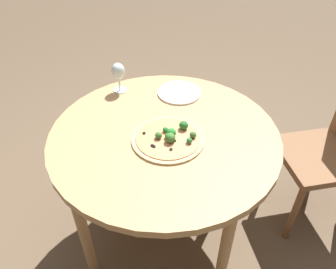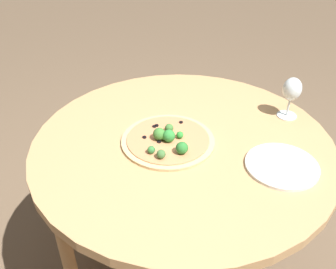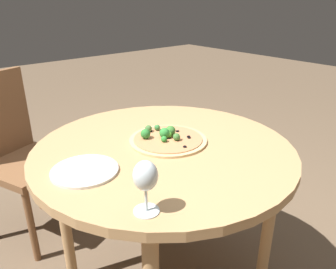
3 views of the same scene
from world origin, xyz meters
TOP-DOWN VIEW (x-y plane):
  - ground_plane at (0.00, 0.00)m, footprint 12.00×12.00m
  - dining_table at (0.00, 0.00)m, footprint 1.03×1.03m
  - chair at (0.86, 0.33)m, footprint 0.52×0.52m
  - pizza at (0.03, -0.04)m, footprint 0.32×0.32m
  - wine_glass at (-0.30, 0.31)m, footprint 0.07×0.07m
  - plate_near at (0.02, 0.33)m, footprint 0.23×0.23m

SIDE VIEW (x-z plane):
  - ground_plane at x=0.00m, z-range 0.00..0.00m
  - chair at x=0.86m, z-range 0.04..0.98m
  - dining_table at x=0.00m, z-range 0.30..1.05m
  - plate_near at x=0.02m, z-range 0.75..0.76m
  - pizza at x=0.03m, z-range 0.73..0.79m
  - wine_glass at x=-0.30m, z-range 0.78..0.94m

